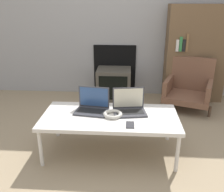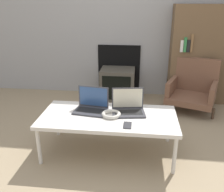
{
  "view_description": "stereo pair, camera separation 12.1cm",
  "coord_description": "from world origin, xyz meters",
  "views": [
    {
      "loc": [
        0.16,
        -1.94,
        1.47
      ],
      "look_at": [
        0.0,
        0.54,
        0.5
      ],
      "focal_mm": 40.0,
      "sensor_mm": 36.0,
      "label": 1
    },
    {
      "loc": [
        0.28,
        -1.93,
        1.47
      ],
      "look_at": [
        0.0,
        0.54,
        0.5
      ],
      "focal_mm": 40.0,
      "sensor_mm": 36.0,
      "label": 2
    }
  ],
  "objects": [
    {
      "name": "laptop_left",
      "position": [
        -0.19,
        0.35,
        0.46
      ],
      "size": [
        0.35,
        0.26,
        0.24
      ],
      "rotation": [
        0.0,
        0.0,
        -0.14
      ],
      "color": "#38383D",
      "rests_on": "table"
    },
    {
      "name": "ground_plane",
      "position": [
        0.0,
        0.0,
        0.0
      ],
      "size": [
        14.0,
        14.0,
        0.0
      ],
      "primitive_type": "plane",
      "color": "#998466"
    },
    {
      "name": "laptop_right",
      "position": [
        0.18,
        0.35,
        0.46
      ],
      "size": [
        0.35,
        0.27,
        0.24
      ],
      "rotation": [
        0.0,
        0.0,
        0.15
      ],
      "color": "#38383D",
      "rests_on": "table"
    },
    {
      "name": "armchair",
      "position": [
        1.03,
        1.46,
        0.32
      ],
      "size": [
        0.77,
        0.75,
        0.7
      ],
      "rotation": [
        0.0,
        0.0,
        -0.35
      ],
      "color": "brown",
      "rests_on": "ground_plane"
    },
    {
      "name": "table",
      "position": [
        0.0,
        0.24,
        0.38
      ],
      "size": [
        1.32,
        0.63,
        0.41
      ],
      "color": "silver",
      "rests_on": "ground_plane"
    },
    {
      "name": "tv",
      "position": [
        -0.05,
        1.73,
        0.23
      ],
      "size": [
        0.51,
        0.42,
        0.47
      ],
      "color": "#4C473D",
      "rests_on": "ground_plane"
    },
    {
      "name": "phone",
      "position": [
        0.2,
        0.06,
        0.41
      ],
      "size": [
        0.07,
        0.13,
        0.01
      ],
      "color": "#333338",
      "rests_on": "table"
    },
    {
      "name": "wall_back",
      "position": [
        -0.0,
        1.99,
        1.29
      ],
      "size": [
        7.0,
        0.08,
        2.6
      ],
      "color": "#999999",
      "rests_on": "ground_plane"
    },
    {
      "name": "bookshelf",
      "position": [
        1.15,
        1.8,
        0.7
      ],
      "size": [
        0.87,
        0.32,
        1.4
      ],
      "color": "brown",
      "rests_on": "ground_plane"
    },
    {
      "name": "headphones",
      "position": [
        0.03,
        0.24,
        0.43
      ],
      "size": [
        0.19,
        0.19,
        0.04
      ],
      "color": "beige",
      "rests_on": "table"
    }
  ]
}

